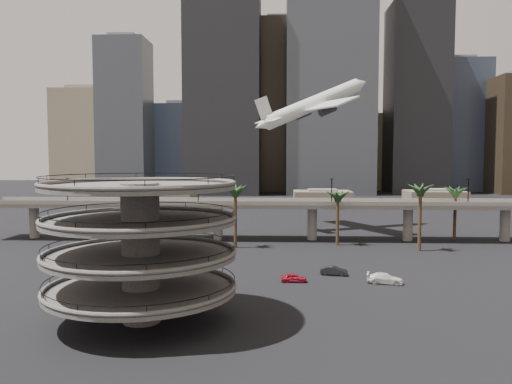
{
  "coord_description": "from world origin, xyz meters",
  "views": [
    {
      "loc": [
        2.72,
        -60.52,
        19.2
      ],
      "look_at": [
        -0.96,
        28.0,
        13.01
      ],
      "focal_mm": 35.0,
      "sensor_mm": 36.0,
      "label": 1
    }
  ],
  "objects_px": {
    "car_c": "(385,278)",
    "parking_ramp": "(141,238)",
    "car_b": "(334,271)",
    "airborne_jet": "(313,104)",
    "overpass": "(265,208)",
    "car_a": "(294,278)"
  },
  "relations": [
    {
      "from": "overpass",
      "to": "car_a",
      "type": "bearing_deg",
      "value": -82.27
    },
    {
      "from": "airborne_jet",
      "to": "car_c",
      "type": "xyz_separation_m",
      "value": [
        6.87,
        -58.02,
        -32.38
      ]
    },
    {
      "from": "overpass",
      "to": "car_b",
      "type": "xyz_separation_m",
      "value": [
        12.09,
        -34.93,
        -6.61
      ]
    },
    {
      "from": "car_b",
      "to": "car_c",
      "type": "distance_m",
      "value": 8.77
    },
    {
      "from": "overpass",
      "to": "car_c",
      "type": "xyz_separation_m",
      "value": [
        19.24,
        -40.01,
        -6.55
      ]
    },
    {
      "from": "car_c",
      "to": "car_b",
      "type": "bearing_deg",
      "value": 67.38
    },
    {
      "from": "parking_ramp",
      "to": "overpass",
      "type": "bearing_deg",
      "value": 77.57
    },
    {
      "from": "car_c",
      "to": "parking_ramp",
      "type": "bearing_deg",
      "value": 133.24
    },
    {
      "from": "parking_ramp",
      "to": "car_a",
      "type": "bearing_deg",
      "value": 46.35
    },
    {
      "from": "car_b",
      "to": "car_c",
      "type": "bearing_deg",
      "value": -113.54
    },
    {
      "from": "airborne_jet",
      "to": "car_c",
      "type": "distance_m",
      "value": 66.8
    },
    {
      "from": "car_b",
      "to": "airborne_jet",
      "type": "bearing_deg",
      "value": 11.52
    },
    {
      "from": "airborne_jet",
      "to": "car_a",
      "type": "height_order",
      "value": "airborne_jet"
    },
    {
      "from": "parking_ramp",
      "to": "car_b",
      "type": "xyz_separation_m",
      "value": [
        25.09,
        24.06,
        -9.11
      ]
    },
    {
      "from": "parking_ramp",
      "to": "car_a",
      "type": "distance_m",
      "value": 28.17
    },
    {
      "from": "overpass",
      "to": "car_c",
      "type": "distance_m",
      "value": 44.87
    },
    {
      "from": "parking_ramp",
      "to": "overpass",
      "type": "xyz_separation_m",
      "value": [
        13.0,
        59.0,
        -2.5
      ]
    },
    {
      "from": "car_a",
      "to": "car_c",
      "type": "height_order",
      "value": "car_c"
    },
    {
      "from": "parking_ramp",
      "to": "car_c",
      "type": "xyz_separation_m",
      "value": [
        32.24,
        18.99,
        -9.05
      ]
    },
    {
      "from": "overpass",
      "to": "car_b",
      "type": "bearing_deg",
      "value": -70.91
    },
    {
      "from": "overpass",
      "to": "car_c",
      "type": "height_order",
      "value": "overpass"
    },
    {
      "from": "airborne_jet",
      "to": "car_b",
      "type": "bearing_deg",
      "value": -119.1
    }
  ]
}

